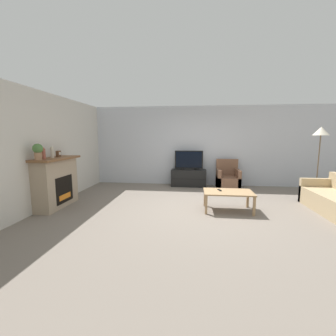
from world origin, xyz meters
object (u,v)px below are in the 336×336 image
Objects in this scene: mantel_vase_centre_left at (52,152)px; tv at (189,161)px; coffee_table at (228,194)px; remote at (220,190)px; tv_stand at (189,178)px; armchair at (228,179)px; floor_lamp at (321,135)px; fireplace at (56,182)px; potted_plant at (38,151)px; mantel_vase_left at (43,154)px; mantel_clock at (58,154)px.

mantel_vase_centre_left is 0.29× the size of tv.
remote is (-0.19, 0.07, 0.06)m from coffee_table.
armchair reaches higher than tv_stand.
tv_stand is 0.61× the size of floor_lamp.
floor_lamp is at bearing 12.07° from fireplace.
coffee_table is (4.00, 0.74, -0.99)m from potted_plant.
fireplace is 8.64× the size of remote.
mantel_vase_left is at bearing -171.82° from coffee_table.
mantel_clock is at bearing 89.81° from mantel_vase_centre_left.
coffee_table is (4.00, 0.58, -0.91)m from mantel_vase_left.
mantel_vase_left is 1.72× the size of mantel_clock.
remote is at bearing -102.99° from armchair.
mantel_vase_left is at bearing -164.55° from floor_lamp.
tv_stand is 1.24× the size of tv.
tv_stand is (3.05, 2.50, -0.98)m from mantel_clock.
floor_lamp is (2.47, 1.21, 1.32)m from coffee_table.
mantel_vase_centre_left is at bearing -176.09° from coffee_table.
remote is at bearing -72.32° from tv.
mantel_vase_left reaches higher than remote.
fireplace is at bearing -150.77° from armchair.
remote is (3.83, 0.24, -0.15)m from fireplace.
potted_plant is at bearing -133.58° from tv_stand.
tv_stand is 1.07× the size of coffee_table.
mantel_clock is 0.44× the size of potted_plant.
mantel_vase_left is at bearing 90.00° from potted_plant.
mantel_vase_centre_left is 0.47m from potted_plant.
floor_lamp reaches higher than tv.
mantel_vase_left is (0.02, -0.40, 0.71)m from fireplace.
mantel_vase_centre_left is 4.12m from tv.
mantel_vase_left is 0.30m from mantel_vase_centre_left.
remote is 3.15m from floor_lamp.
mantel_vase_left is 3.96m from remote.
mantel_vase_centre_left is 4.23m from tv_stand.
fireplace is at bearing 166.29° from remote.
potted_plant is at bearing -90.00° from mantel_vase_centre_left.
mantel_vase_centre_left is 0.14× the size of floor_lamp.
floor_lamp reaches higher than mantel_clock.
mantel_vase_left is at bearing 172.26° from remote.
floor_lamp is at bearing 15.45° from mantel_vase_left.
mantel_clock is 0.16× the size of tv.
tv is at bearing 90.32° from remote.
armchair is at bearing -9.50° from tv_stand.
mantel_clock is 3.97m from tv.
fireplace is 4.03m from coffee_table.
potted_plant reaches higher than fireplace.
tv is (3.05, 3.04, -0.44)m from mantel_vase_left.
tv is 0.87× the size of coffee_table.
remote is (3.82, 0.65, -0.85)m from mantel_vase_left.
potted_plant is at bearing -90.00° from mantel_vase_left.
coffee_table is (-0.32, -2.25, 0.10)m from armchair.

